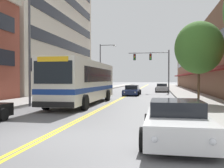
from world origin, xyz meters
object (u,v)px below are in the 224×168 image
Objects in this scene: car_charcoal_parked_left_near at (96,90)px; street_tree_right_mid at (199,48)px; traffic_signal_mast at (155,62)px; car_silver_parked_right_mid at (162,88)px; street_lamp_left_far at (103,63)px; car_navy_moving_lead at (132,91)px; city_bus at (84,81)px; car_white_parked_right_foreground at (176,122)px; street_lamp_left_near at (33,39)px.

street_tree_right_mid reaches higher than car_charcoal_parked_left_near.
traffic_signal_mast is (7.61, 4.70, 3.85)m from car_charcoal_parked_left_near.
car_silver_parked_right_mid is 4.67m from traffic_signal_mast.
car_navy_moving_lead is at bearing -55.45° from street_lamp_left_far.
street_lamp_left_far reaches higher than city_bus.
city_bus is at bearing -106.30° from traffic_signal_mast.
street_lamp_left_far is (-0.45, 6.27, 3.96)m from car_charcoal_parked_left_near.
street_lamp_left_far reaches higher than street_tree_right_mid.
street_lamp_left_far reaches higher than traffic_signal_mast.
street_lamp_left_far is at bearing 124.55° from car_navy_moving_lead.
traffic_signal_mast is at bearing 102.01° from street_tree_right_mid.
traffic_signal_mast reaches higher than car_silver_parked_right_mid.
street_lamp_left_far is at bearing 94.14° from car_charcoal_parked_left_near.
car_white_parked_right_foreground is at bearing -89.96° from car_silver_parked_right_mid.
car_white_parked_right_foreground is at bearing -70.04° from car_charcoal_parked_left_near.
car_white_parked_right_foreground reaches higher than car_charcoal_parked_left_near.
street_tree_right_mid is at bearing 16.76° from street_lamp_left_near.
street_lamp_left_near is (-5.57, -14.05, 4.26)m from car_navy_moving_lead.
street_lamp_left_near reaches higher than car_charcoal_parked_left_near.
city_bus reaches higher than car_charcoal_parked_left_near.
street_lamp_left_near is at bearing -139.67° from city_bus.
car_navy_moving_lead is (5.00, -1.64, 0.02)m from car_charcoal_parked_left_near.
traffic_signal_mast is at bearing -113.60° from car_silver_parked_right_mid.
car_navy_moving_lead is at bearing -18.21° from car_charcoal_parked_left_near.
car_charcoal_parked_left_near is at bearing 132.67° from street_tree_right_mid.
city_bus is 18.80m from traffic_signal_mast.
car_silver_parked_right_mid is 19.86m from street_tree_right_mid.
street_lamp_left_far is at bearing 89.69° from street_lamp_left_near.
car_white_parked_right_foreground is at bearing -59.71° from city_bus.
street_lamp_left_far is (-9.16, -0.93, 3.90)m from car_silver_parked_right_mid.
car_silver_parked_right_mid is (6.32, 20.38, -1.23)m from city_bus.
street_lamp_left_far is (-5.45, 7.92, 3.94)m from car_navy_moving_lead.
car_charcoal_parked_left_near is 0.89× the size of car_navy_moving_lead.
car_navy_moving_lead is 0.65× the size of street_lamp_left_far.
car_white_parked_right_foreground is 0.54× the size of street_lamp_left_near.
street_lamp_left_near is (-8.18, -20.39, 0.43)m from traffic_signal_mast.
traffic_signal_mast is (-1.10, -2.51, 3.78)m from car_silver_parked_right_mid.
street_tree_right_mid reaches higher than car_silver_parked_right_mid.
traffic_signal_mast is 21.97m from street_lamp_left_near.
car_navy_moving_lead is at bearing -112.76° from car_silver_parked_right_mid.
street_lamp_left_far reaches higher than car_silver_parked_right_mid.
car_silver_parked_right_mid is at bearing 67.94° from street_lamp_left_near.
city_bus is 1.87× the size of street_tree_right_mid.
car_charcoal_parked_left_near is at bearing 87.91° from street_lamp_left_near.
street_lamp_left_far is at bearing 168.95° from traffic_signal_mast.
street_tree_right_mid is at bearing 78.27° from car_white_parked_right_foreground.
city_bus is at bearing -107.23° from car_silver_parked_right_mid.
car_silver_parked_right_mid is at bearing 39.60° from car_charcoal_parked_left_near.
traffic_signal_mast is at bearing 73.70° from city_bus.
car_navy_moving_lead is 15.70m from street_lamp_left_near.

